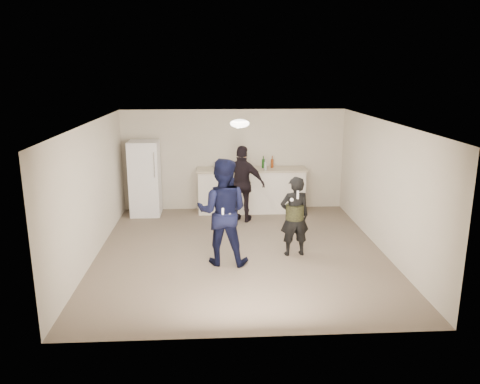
{
  "coord_description": "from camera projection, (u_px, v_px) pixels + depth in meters",
  "views": [
    {
      "loc": [
        -0.5,
        -8.47,
        3.41
      ],
      "look_at": [
        0.0,
        0.2,
        1.15
      ],
      "focal_mm": 35.0,
      "sensor_mm": 36.0,
      "label": 1
    }
  ],
  "objects": [
    {
      "name": "woman",
      "position": [
        295.0,
        216.0,
        8.75
      ],
      "size": [
        0.6,
        0.43,
        1.53
      ],
      "primitive_type": "imported",
      "rotation": [
        0.0,
        0.0,
        3.26
      ],
      "color": "black",
      "rests_on": "floor"
    },
    {
      "name": "counter",
      "position": [
        251.0,
        191.0,
        11.55
      ],
      "size": [
        2.6,
        0.56,
        1.05
      ],
      "primitive_type": "cube",
      "color": "white",
      "rests_on": "floor"
    },
    {
      "name": "ceiling",
      "position": [
        241.0,
        123.0,
        8.45
      ],
      "size": [
        6.0,
        6.0,
        0.0
      ],
      "primitive_type": "plane",
      "rotation": [
        3.14,
        0.0,
        0.0
      ],
      "color": "silver",
      "rests_on": "wall_back"
    },
    {
      "name": "nunchuk_woman",
      "position": [
        292.0,
        200.0,
        8.44
      ],
      "size": [
        0.07,
        0.07,
        0.07
      ],
      "primitive_type": "sphere",
      "color": "white",
      "rests_on": "woman"
    },
    {
      "name": "camo_shorts",
      "position": [
        295.0,
        212.0,
        8.73
      ],
      "size": [
        0.34,
        0.34,
        0.28
      ],
      "primitive_type": "cylinder",
      "color": "#373D1B",
      "rests_on": "woman"
    },
    {
      "name": "fridge",
      "position": [
        145.0,
        178.0,
        11.24
      ],
      "size": [
        0.7,
        0.7,
        1.8
      ],
      "primitive_type": "cube",
      "color": "white",
      "rests_on": "floor"
    },
    {
      "name": "wall_back",
      "position": [
        234.0,
        160.0,
        11.66
      ],
      "size": [
        6.0,
        0.0,
        6.0
      ],
      "primitive_type": "plane",
      "rotation": [
        1.57,
        0.0,
        0.0
      ],
      "color": "beige",
      "rests_on": "floor"
    },
    {
      "name": "wall_left",
      "position": [
        92.0,
        192.0,
        8.61
      ],
      "size": [
        0.0,
        6.0,
        6.0
      ],
      "primitive_type": "plane",
      "rotation": [
        1.57,
        0.0,
        1.57
      ],
      "color": "beige",
      "rests_on": "floor"
    },
    {
      "name": "spectator",
      "position": [
        243.0,
        184.0,
        10.72
      ],
      "size": [
        1.13,
        0.76,
        1.78
      ],
      "primitive_type": "imported",
      "rotation": [
        0.0,
        0.0,
        2.8
      ],
      "color": "black",
      "rests_on": "floor"
    },
    {
      "name": "remote_man",
      "position": [
        223.0,
        212.0,
        8.05
      ],
      "size": [
        0.04,
        0.04,
        0.15
      ],
      "primitive_type": "cube",
      "color": "white",
      "rests_on": "man"
    },
    {
      "name": "man",
      "position": [
        223.0,
        212.0,
        8.34
      ],
      "size": [
        1.06,
        0.89,
        1.94
      ],
      "primitive_type": "imported",
      "rotation": [
        0.0,
        0.0,
        2.97
      ],
      "color": "#0E133A",
      "rests_on": "floor"
    },
    {
      "name": "floor",
      "position": [
        241.0,
        252.0,
        9.07
      ],
      "size": [
        6.0,
        6.0,
        0.0
      ],
      "primitive_type": "plane",
      "color": "#6B5B4C",
      "rests_on": "ground"
    },
    {
      "name": "nunchuk_man",
      "position": [
        230.0,
        215.0,
        8.1
      ],
      "size": [
        0.07,
        0.07,
        0.07
      ],
      "primitive_type": "sphere",
      "color": "white",
      "rests_on": "man"
    },
    {
      "name": "wall_right",
      "position": [
        384.0,
        187.0,
        8.91
      ],
      "size": [
        0.0,
        6.0,
        6.0
      ],
      "primitive_type": "plane",
      "rotation": [
        1.57,
        0.0,
        -1.57
      ],
      "color": "beige",
      "rests_on": "floor"
    },
    {
      "name": "wall_front",
      "position": [
        255.0,
        248.0,
        5.86
      ],
      "size": [
        6.0,
        0.0,
        6.0
      ],
      "primitive_type": "plane",
      "rotation": [
        -1.57,
        0.0,
        0.0
      ],
      "color": "beige",
      "rests_on": "floor"
    },
    {
      "name": "fridge_handle",
      "position": [
        154.0,
        165.0,
        10.8
      ],
      "size": [
        0.02,
        0.02,
        0.6
      ],
      "primitive_type": "cylinder",
      "color": "silver",
      "rests_on": "fridge"
    },
    {
      "name": "shaker",
      "position": [
        215.0,
        165.0,
        11.38
      ],
      "size": [
        0.08,
        0.08,
        0.17
      ],
      "primitive_type": "cylinder",
      "color": "#B5B5BA",
      "rests_on": "counter_top"
    },
    {
      "name": "counter_top",
      "position": [
        251.0,
        170.0,
        11.41
      ],
      "size": [
        2.68,
        0.64,
        0.04
      ],
      "primitive_type": "cube",
      "color": "beige",
      "rests_on": "counter"
    },
    {
      "name": "bottle_cluster",
      "position": [
        261.0,
        164.0,
        11.44
      ],
      "size": [
        0.74,
        0.39,
        0.22
      ],
      "color": "#954115",
      "rests_on": "counter_top"
    },
    {
      "name": "ceiling_dome",
      "position": [
        240.0,
        124.0,
        8.75
      ],
      "size": [
        0.36,
        0.36,
        0.16
      ],
      "primitive_type": "ellipsoid",
      "color": "white",
      "rests_on": "ceiling"
    },
    {
      "name": "remote_woman",
      "position": [
        298.0,
        195.0,
        8.39
      ],
      "size": [
        0.04,
        0.04,
        0.15
      ],
      "primitive_type": "cube",
      "color": "silver",
      "rests_on": "woman"
    }
  ]
}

